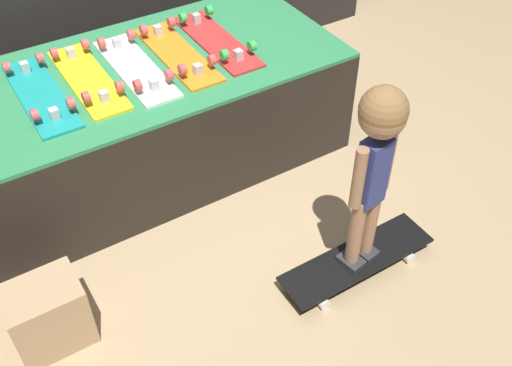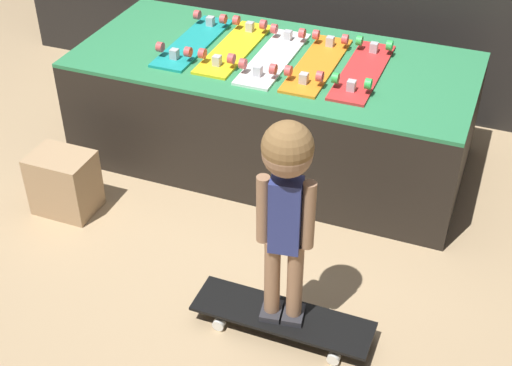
% 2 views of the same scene
% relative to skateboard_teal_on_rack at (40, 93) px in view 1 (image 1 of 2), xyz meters
% --- Properties ---
extents(ground_plane, '(16.00, 16.00, 0.00)m').
position_rel_skateboard_teal_on_rack_xyz_m(ground_plane, '(0.47, -0.54, -0.63)').
color(ground_plane, tan).
extents(display_rack, '(2.09, 0.96, 0.61)m').
position_rel_skateboard_teal_on_rack_xyz_m(display_rack, '(0.47, -0.01, -0.32)').
color(display_rack, black).
rests_on(display_rack, ground_plane).
extents(skateboard_teal_on_rack, '(0.19, 0.68, 0.09)m').
position_rel_skateboard_teal_on_rack_xyz_m(skateboard_teal_on_rack, '(0.00, 0.00, 0.00)').
color(skateboard_teal_on_rack, teal).
rests_on(skateboard_teal_on_rack, display_rack).
extents(skateboard_yellow_on_rack, '(0.19, 0.68, 0.09)m').
position_rel_skateboard_teal_on_rack_xyz_m(skateboard_yellow_on_rack, '(0.24, 0.01, 0.00)').
color(skateboard_yellow_on_rack, yellow).
rests_on(skateboard_yellow_on_rack, display_rack).
extents(skateboard_white_on_rack, '(0.19, 0.68, 0.09)m').
position_rel_skateboard_teal_on_rack_xyz_m(skateboard_white_on_rack, '(0.47, -0.02, 0.00)').
color(skateboard_white_on_rack, white).
rests_on(skateboard_white_on_rack, display_rack).
extents(skateboard_orange_on_rack, '(0.19, 0.68, 0.09)m').
position_rel_skateboard_teal_on_rack_xyz_m(skateboard_orange_on_rack, '(0.71, -0.01, 0.00)').
color(skateboard_orange_on_rack, orange).
rests_on(skateboard_orange_on_rack, display_rack).
extents(skateboard_red_on_rack, '(0.19, 0.68, 0.09)m').
position_rel_skateboard_teal_on_rack_xyz_m(skateboard_red_on_rack, '(0.94, -0.00, 0.00)').
color(skateboard_red_on_rack, red).
rests_on(skateboard_red_on_rack, display_rack).
extents(skateboard_on_floor, '(0.76, 0.21, 0.09)m').
position_rel_skateboard_teal_on_rack_xyz_m(skateboard_on_floor, '(0.97, -1.24, -0.55)').
color(skateboard_on_floor, black).
rests_on(skateboard_on_floor, ground_plane).
extents(child, '(0.22, 0.19, 0.93)m').
position_rel_skateboard_teal_on_rack_xyz_m(child, '(0.97, -1.24, 0.11)').
color(child, '#2D2D33').
rests_on(child, skateboard_on_floor).
extents(storage_box, '(0.31, 0.23, 0.32)m').
position_rel_skateboard_teal_on_rack_xyz_m(storage_box, '(-0.34, -0.85, -0.47)').
color(storage_box, tan).
rests_on(storage_box, ground_plane).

